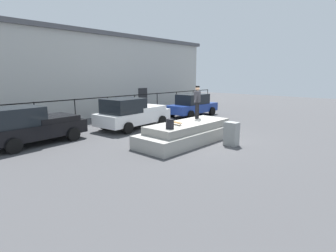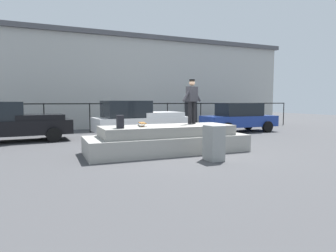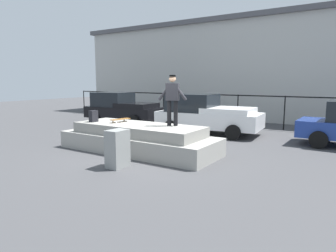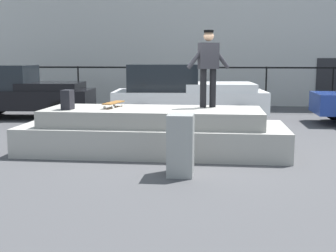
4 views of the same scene
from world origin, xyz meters
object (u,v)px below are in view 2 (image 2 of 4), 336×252
car_blue_sedan_far (239,117)px  utility_box (214,143)px  skateboard (142,123)px  skateboarder (192,98)px  car_black_pickup_near (15,122)px  backpack (120,122)px  car_white_pickup_mid (139,119)px

car_blue_sedan_far → utility_box: bearing=-131.3°
skateboard → car_blue_sedan_far: 8.74m
skateboarder → car_black_pickup_near: 7.97m
backpack → car_black_pickup_near: size_ratio=0.09×
car_blue_sedan_far → utility_box: size_ratio=4.13×
skateboarder → backpack: 3.10m
car_black_pickup_near → utility_box: car_black_pickup_near is taller
backpack → car_black_pickup_near: (-3.47, 5.41, -0.26)m
backpack → utility_box: (2.51, -1.49, -0.61)m
skateboard → car_white_pickup_mid: size_ratio=0.17×
car_white_pickup_mid → skateboarder: bearing=-78.8°
backpack → skateboarder: bearing=-72.4°
backpack → car_blue_sedan_far: (8.28, 5.09, -0.29)m
skateboard → backpack: backpack is taller
skateboard → utility_box: size_ratio=0.76×
car_blue_sedan_far → utility_box: car_blue_sedan_far is taller
skateboarder → car_white_pickup_mid: bearing=101.2°
car_white_pickup_mid → skateboard: bearing=-105.3°
car_black_pickup_near → skateboarder: bearing=-36.2°
backpack → car_white_pickup_mid: bearing=-19.7°
skateboard → utility_box: (1.63, -1.95, -0.51)m
car_white_pickup_mid → car_blue_sedan_far: size_ratio=1.10×
backpack → utility_box: 2.98m
skateboard → car_white_pickup_mid: (1.22, 4.46, -0.13)m
skateboarder → car_blue_sedan_far: (5.37, 4.35, -1.04)m
car_white_pickup_mid → utility_box: (0.42, -6.41, -0.37)m
skateboard → skateboarder: bearing=7.9°
skateboarder → skateboard: skateboarder is taller
car_black_pickup_near → car_blue_sedan_far: car_black_pickup_near is taller
car_blue_sedan_far → utility_box: (-5.78, -6.58, -0.32)m
car_black_pickup_near → utility_box: 9.13m
car_black_pickup_near → car_blue_sedan_far: size_ratio=1.03×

